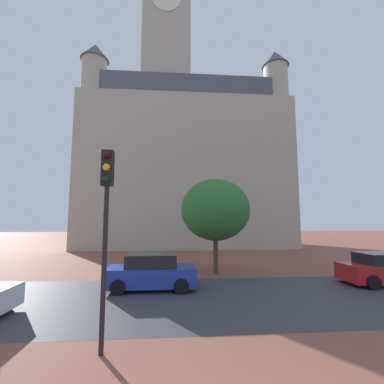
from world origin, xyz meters
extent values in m
plane|color=brown|center=(0.00, 10.00, 0.00)|extent=(120.00, 120.00, 0.00)
cube|color=#38383D|center=(0.00, 8.84, 0.00)|extent=(120.00, 6.87, 0.00)
cube|color=#B2A893|center=(0.84, 30.36, 8.66)|extent=(24.42, 10.45, 17.32)
cube|color=#4C515B|center=(0.84, 30.36, 18.52)|extent=(22.46, 9.61, 2.40)
cube|color=#B2A893|center=(-1.75, 30.36, 17.41)|extent=(5.98, 5.98, 34.82)
cylinder|color=#B2A893|center=(-9.87, 26.64, 10.71)|extent=(2.80, 2.80, 21.43)
cone|color=#4C515B|center=(-9.87, 26.64, 22.43)|extent=(3.20, 3.20, 2.00)
cylinder|color=#B2A893|center=(11.55, 26.64, 10.87)|extent=(2.80, 2.80, 21.74)
cone|color=#4C515B|center=(11.55, 26.64, 22.74)|extent=(3.20, 3.20, 2.00)
cube|color=#23389E|center=(-1.78, 10.35, 0.59)|extent=(4.04, 1.73, 0.83)
cube|color=black|center=(-1.78, 10.35, 1.29)|extent=(2.26, 1.52, 0.58)
cylinder|color=black|center=(-0.44, 11.21, 0.32)|extent=(0.64, 0.22, 0.64)
cylinder|color=black|center=(-0.44, 9.48, 0.32)|extent=(0.64, 0.22, 0.64)
cylinder|color=black|center=(-3.11, 11.21, 0.32)|extent=(0.64, 0.22, 0.64)
cylinder|color=black|center=(-3.11, 9.48, 0.32)|extent=(0.64, 0.22, 0.64)
cylinder|color=black|center=(-6.87, 8.20, 0.32)|extent=(0.64, 0.22, 0.64)
cube|color=black|center=(9.64, 10.35, 1.25)|extent=(2.32, 1.55, 0.52)
cylinder|color=black|center=(8.27, 11.23, 0.32)|extent=(0.64, 0.22, 0.64)
cylinder|color=black|center=(8.27, 9.47, 0.32)|extent=(0.64, 0.22, 0.64)
cylinder|color=black|center=(-2.50, 4.65, 1.99)|extent=(0.12, 0.12, 3.98)
cube|color=black|center=(-2.50, 4.65, 4.43)|extent=(0.28, 0.24, 0.90)
sphere|color=#390606|center=(-2.50, 4.52, 4.73)|extent=(0.18, 0.18, 0.18)
sphere|color=yellow|center=(-2.50, 4.52, 4.43)|extent=(0.18, 0.18, 0.18)
sphere|color=#06330C|center=(-2.50, 4.52, 4.13)|extent=(0.18, 0.18, 0.18)
cylinder|color=#4C3823|center=(1.76, 13.59, 1.05)|extent=(0.28, 0.28, 2.11)
ellipsoid|color=#2D6B2D|center=(1.76, 13.59, 3.77)|extent=(4.15, 4.15, 3.74)
camera|label=1|loc=(-0.87, -1.85, 3.12)|focal=24.01mm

